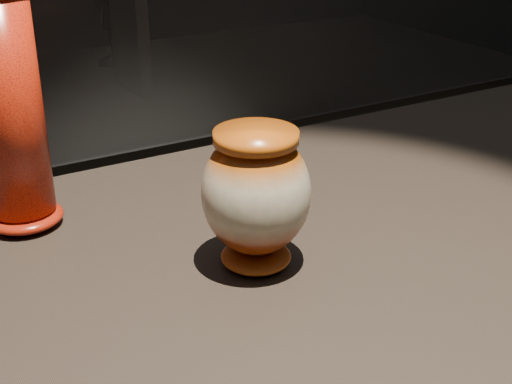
% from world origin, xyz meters
% --- Properties ---
extents(display_plinth, '(2.00, 0.80, 0.90)m').
position_xyz_m(display_plinth, '(0.00, 0.00, 0.63)').
color(display_plinth, black).
rests_on(display_plinth, ground).
extents(main_vase, '(0.18, 0.18, 0.20)m').
position_xyz_m(main_vase, '(-0.14, -0.04, 1.01)').
color(main_vase, maroon).
rests_on(main_vase, display_plinth).
extents(tall_vase, '(0.15, 0.15, 0.37)m').
position_xyz_m(tall_vase, '(-0.39, 0.24, 1.08)').
color(tall_vase, red).
rests_on(tall_vase, display_plinth).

